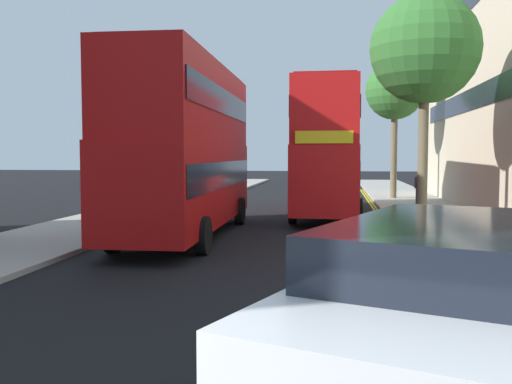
% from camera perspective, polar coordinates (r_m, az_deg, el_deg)
% --- Properties ---
extents(sidewalk_right, '(4.00, 80.00, 0.14)m').
position_cam_1_polar(sidewalk_right, '(19.00, 20.52, -4.39)').
color(sidewalk_right, '#ADA89E').
rests_on(sidewalk_right, ground).
extents(sidewalk_left, '(4.00, 80.00, 0.14)m').
position_cam_1_polar(sidewalk_left, '(20.56, -17.68, -3.72)').
color(sidewalk_left, '#ADA89E').
rests_on(sidewalk_left, ground).
extents(kerb_line_outer, '(0.10, 56.00, 0.01)m').
position_cam_1_polar(kerb_line_outer, '(16.70, 14.93, -5.61)').
color(kerb_line_outer, yellow).
rests_on(kerb_line_outer, ground).
extents(kerb_line_inner, '(0.10, 56.00, 0.01)m').
position_cam_1_polar(kerb_line_inner, '(16.68, 14.38, -5.61)').
color(kerb_line_inner, yellow).
rests_on(kerb_line_inner, ground).
extents(double_decker_bus_away, '(2.96, 10.85, 5.64)m').
position_cam_1_polar(double_decker_bus_away, '(18.72, -6.96, 4.79)').
color(double_decker_bus_away, '#B20F0F').
rests_on(double_decker_bus_away, ground).
extents(double_decker_bus_oncoming, '(2.92, 10.84, 5.64)m').
position_cam_1_polar(double_decker_bus_oncoming, '(25.24, 7.28, 4.52)').
color(double_decker_bus_oncoming, red).
rests_on(double_decker_bus_oncoming, ground).
extents(taxi_minivan, '(3.45, 5.16, 2.12)m').
position_cam_1_polar(taxi_minivan, '(5.20, 18.22, -14.59)').
color(taxi_minivan, white).
rests_on(taxi_minivan, ground).
extents(pedestrian_far, '(0.34, 0.22, 1.62)m').
position_cam_1_polar(pedestrian_far, '(29.74, 15.94, 0.35)').
color(pedestrian_far, '#2D2D38').
rests_on(pedestrian_far, sidewalk_right).
extents(street_tree_near, '(3.69, 3.69, 7.96)m').
position_cam_1_polar(street_tree_near, '(20.54, 16.59, 13.51)').
color(street_tree_near, '#6B6047').
rests_on(street_tree_near, sidewalk_right).
extents(street_tree_mid, '(3.38, 3.38, 7.95)m').
position_cam_1_polar(street_tree_mid, '(34.44, 13.75, 9.75)').
color(street_tree_mid, '#6B6047').
rests_on(street_tree_mid, sidewalk_right).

